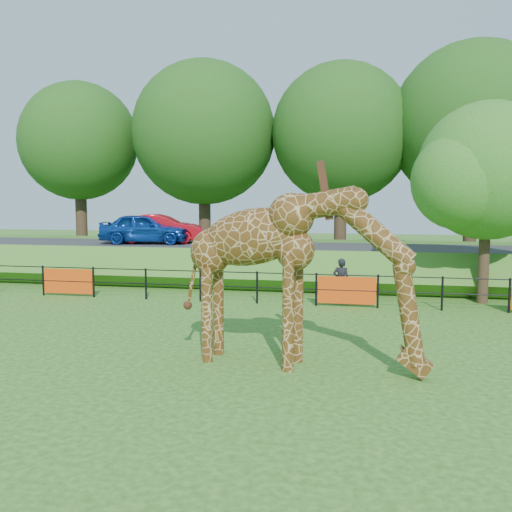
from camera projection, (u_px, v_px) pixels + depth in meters
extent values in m
plane|color=#285615|center=(179.00, 376.00, 11.53)|extent=(90.00, 90.00, 0.00)
cube|color=#285615|center=(289.00, 260.00, 26.57)|extent=(40.00, 9.00, 1.30)
cube|color=#2C2C2F|center=(284.00, 248.00, 25.03)|extent=(40.00, 5.00, 0.12)
imported|color=#1444A9|center=(145.00, 228.00, 26.45)|extent=(4.33, 2.20, 1.41)
imported|color=red|center=(161.00, 229.00, 26.84)|extent=(4.29, 2.22, 1.34)
imported|color=black|center=(341.00, 281.00, 19.31)|extent=(0.59, 0.41, 1.54)
cylinder|color=#322016|center=(484.00, 256.00, 19.23)|extent=(0.36, 0.36, 3.20)
sphere|color=#27621B|center=(488.00, 171.00, 18.93)|extent=(4.60, 4.60, 4.60)
sphere|color=#27621B|center=(461.00, 181.00, 18.47)|extent=(3.22, 3.22, 3.22)
cylinder|color=#322016|center=(81.00, 214.00, 35.48)|extent=(0.70, 0.70, 5.00)
sphere|color=#1C4312|center=(79.00, 141.00, 35.01)|extent=(7.20, 7.20, 7.20)
cylinder|color=#322016|center=(205.00, 215.00, 33.89)|extent=(0.70, 0.70, 5.00)
sphere|color=#1C4312|center=(204.00, 133.00, 33.39)|extent=(8.40, 8.40, 8.40)
cylinder|color=#322016|center=(340.00, 216.00, 32.31)|extent=(0.70, 0.70, 5.00)
sphere|color=#1C4312|center=(342.00, 133.00, 31.82)|extent=(7.80, 7.80, 7.80)
cylinder|color=#322016|center=(470.00, 217.00, 30.92)|extent=(0.70, 0.70, 5.00)
sphere|color=#1C4312|center=(474.00, 125.00, 30.40)|extent=(8.80, 8.80, 8.80)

